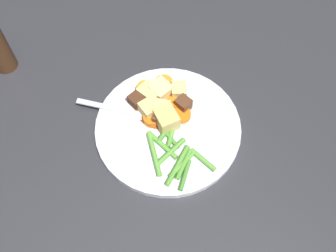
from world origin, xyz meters
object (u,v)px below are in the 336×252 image
potato_chunk_0 (150,109)px  carrot_slice_6 (164,84)px  carrot_slice_2 (176,102)px  potato_chunk_4 (161,109)px  carrot_slice_3 (145,90)px  carrot_slice_0 (182,115)px  potato_chunk_1 (161,91)px  potato_chunk_3 (179,91)px  carrot_slice_7 (152,119)px  meat_chunk_1 (160,119)px  meat_chunk_0 (137,100)px  carrot_slice_5 (160,104)px  potato_chunk_2 (151,93)px  meat_chunk_2 (183,104)px  carrot_slice_1 (150,102)px  fork (126,112)px  potato_chunk_5 (168,118)px  dinner_plate (168,128)px  carrot_slice_4 (169,94)px

potato_chunk_0 → carrot_slice_6: bearing=-50.6°
carrot_slice_2 → potato_chunk_4: bearing=98.7°
carrot_slice_6 → potato_chunk_4: (-0.05, 0.03, 0.01)m
carrot_slice_3 → carrot_slice_6: 0.04m
carrot_slice_0 → carrot_slice_3: 0.08m
potato_chunk_1 → potato_chunk_3: bearing=-117.2°
carrot_slice_7 → meat_chunk_1: meat_chunk_1 is taller
carrot_slice_7 → meat_chunk_0: meat_chunk_0 is taller
potato_chunk_0 → carrot_slice_5: bearing=-76.5°
potato_chunk_0 → potato_chunk_2: bearing=-31.3°
carrot_slice_5 → meat_chunk_1: 0.04m
potato_chunk_0 → meat_chunk_2: 0.06m
meat_chunk_2 → potato_chunk_4: bearing=77.6°
carrot_slice_5 → potato_chunk_1: potato_chunk_1 is taller
carrot_slice_1 → potato_chunk_1: size_ratio=0.89×
potato_chunk_0 → fork: size_ratio=0.23×
carrot_slice_7 → potato_chunk_4: bearing=-76.1°
potato_chunk_2 → potato_chunk_5: (-0.06, -0.00, 0.00)m
carrot_slice_7 → dinner_plate: bearing=-140.0°
carrot_slice_1 → carrot_slice_7: bearing=159.0°
carrot_slice_2 → potato_chunk_3: potato_chunk_3 is taller
carrot_slice_5 → potato_chunk_2: potato_chunk_2 is taller
potato_chunk_0 → potato_chunk_4: bearing=-124.1°
carrot_slice_6 → carrot_slice_7: 0.08m
carrot_slice_2 → potato_chunk_5: bearing=132.4°
carrot_slice_3 → fork: bearing=115.5°
dinner_plate → carrot_slice_0: size_ratio=7.88×
carrot_slice_4 → meat_chunk_2: bearing=-167.3°
potato_chunk_3 → potato_chunk_4: potato_chunk_4 is taller
dinner_plate → carrot_slice_3: bearing=2.3°
carrot_slice_2 → meat_chunk_0: size_ratio=1.08×
potato_chunk_3 → meat_chunk_1: bearing=121.5°
carrot_slice_7 → potato_chunk_4: (0.01, -0.02, 0.01)m
carrot_slice_6 → meat_chunk_2: size_ratio=1.42×
carrot_slice_4 → carrot_slice_5: size_ratio=1.11×
carrot_slice_2 → carrot_slice_7: 0.05m
carrot_slice_7 → potato_chunk_0: potato_chunk_0 is taller
fork → carrot_slice_1: bearing=-95.5°
potato_chunk_1 → meat_chunk_2: potato_chunk_1 is taller
potato_chunk_0 → meat_chunk_0: size_ratio=1.29×
potato_chunk_3 → potato_chunk_4: size_ratio=0.89×
meat_chunk_2 → dinner_plate: bearing=115.3°
meat_chunk_0 → potato_chunk_1: bearing=-95.8°
carrot_slice_4 → potato_chunk_4: (-0.03, 0.03, 0.01)m
carrot_slice_0 → carrot_slice_3: carrot_slice_3 is taller
carrot_slice_0 → potato_chunk_4: bearing=52.2°
carrot_slice_0 → meat_chunk_1: (0.01, 0.04, 0.01)m
carrot_slice_6 → potato_chunk_4: 0.06m
carrot_slice_2 → potato_chunk_0: size_ratio=0.83×
carrot_slice_5 → carrot_slice_3: bearing=16.7°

